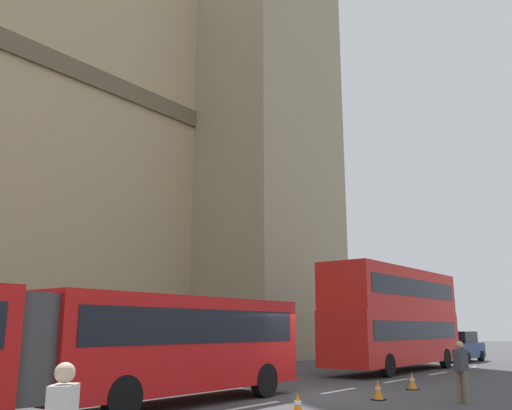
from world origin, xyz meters
The scene contains 9 objects.
ground_plane centered at (0.00, 0.00, 0.00)m, with size 160.00×160.00×0.00m, color #424244.
lane_centre_marking centered at (-0.59, 0.00, 0.00)m, with size 34.40×0.16×0.01m.
articulated_bus centered at (-8.83, 1.99, 1.75)m, with size 18.25×2.54×2.90m.
double_decker_bus centered at (10.93, 2.00, 2.71)m, with size 10.93×2.54×4.90m.
sedan_lead centered at (20.85, 2.17, 0.91)m, with size 4.40×1.86×1.85m.
traffic_cone_west centered at (-3.82, -2.05, 0.28)m, with size 0.36×0.36×0.58m.
traffic_cone_middle centered at (0.29, -2.12, 0.28)m, with size 0.36×0.36×0.58m.
traffic_cone_east centered at (3.56, -1.80, 0.28)m, with size 0.36×0.36×0.58m.
pedestrian_by_kerb centered at (1.20, -4.28, 0.91)m, with size 0.45×0.35×1.69m.
Camera 1 is at (-15.12, -9.66, 2.04)m, focal length 38.43 mm.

